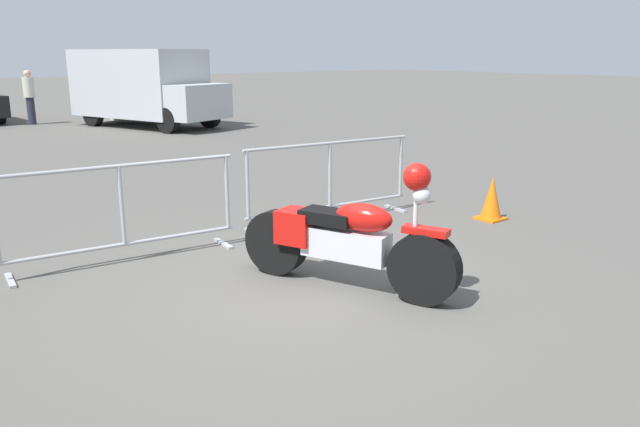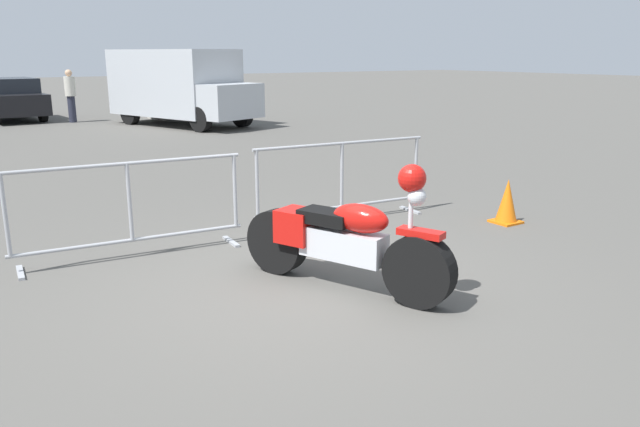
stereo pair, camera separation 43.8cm
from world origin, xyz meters
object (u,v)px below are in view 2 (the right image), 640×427
(delivery_van, at_px, (179,85))
(crowd_barrier_far, at_px, (342,180))
(crowd_barrier_near, at_px, (130,208))
(pedestrian, at_px, (70,94))
(parked_car_black, at_px, (9,99))
(traffic_cone, at_px, (507,202))
(motorcycle, at_px, (343,239))

(delivery_van, bearing_deg, crowd_barrier_far, -30.54)
(crowd_barrier_near, relative_size, pedestrian, 1.49)
(pedestrian, bearing_deg, crowd_barrier_near, -72.03)
(crowd_barrier_near, height_order, crowd_barrier_far, same)
(pedestrian, bearing_deg, delivery_van, -17.93)
(delivery_van, bearing_deg, parked_car_black, -157.14)
(delivery_van, relative_size, traffic_cone, 9.09)
(crowd_barrier_near, distance_m, traffic_cone, 4.77)
(motorcycle, height_order, delivery_van, delivery_van)
(parked_car_black, distance_m, traffic_cone, 18.58)
(parked_car_black, xyz_separation_m, pedestrian, (1.57, -1.96, 0.21))
(delivery_van, bearing_deg, crowd_barrier_near, -42.44)
(motorcycle, bearing_deg, parked_car_black, 158.81)
(motorcycle, bearing_deg, delivery_van, 142.55)
(crowd_barrier_far, xyz_separation_m, parked_car_black, (-1.76, 16.96, 0.15))
(crowd_barrier_far, bearing_deg, traffic_cone, -35.46)
(motorcycle, xyz_separation_m, traffic_cone, (3.19, 0.75, -0.20))
(motorcycle, distance_m, pedestrian, 17.07)
(parked_car_black, bearing_deg, pedestrian, -145.23)
(parked_car_black, height_order, pedestrian, pedestrian)
(crowd_barrier_near, distance_m, pedestrian, 15.23)
(crowd_barrier_far, bearing_deg, motorcycle, -124.87)
(crowd_barrier_far, bearing_deg, delivery_van, 78.61)
(parked_car_black, xyz_separation_m, traffic_cone, (3.54, -18.23, -0.42))
(parked_car_black, bearing_deg, motorcycle, 177.21)
(pedestrian, xyz_separation_m, traffic_cone, (1.98, -16.27, -0.63))
(motorcycle, distance_m, parked_car_black, 18.98)
(pedestrian, bearing_deg, crowd_barrier_far, -61.40)
(motorcycle, xyz_separation_m, crowd_barrier_near, (-1.40, 2.02, 0.07))
(crowd_barrier_far, distance_m, pedestrian, 15.01)
(traffic_cone, bearing_deg, delivery_van, 87.09)
(motorcycle, bearing_deg, pedestrian, 153.67)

